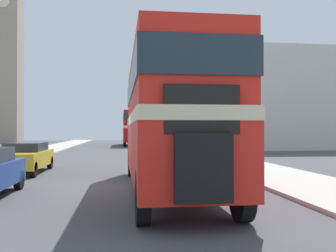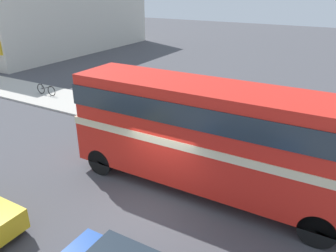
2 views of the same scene
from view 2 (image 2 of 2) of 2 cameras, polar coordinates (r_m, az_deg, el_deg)
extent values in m
plane|color=#47474C|center=(11.89, -2.74, -13.78)|extent=(120.00, 120.00, 0.00)
cube|color=#B7B2A8|center=(17.13, 9.36, -1.48)|extent=(3.50, 120.00, 0.12)
cube|color=red|center=(12.15, 6.09, -5.62)|extent=(2.36, 10.09, 1.57)
cube|color=beige|center=(11.72, 6.28, -1.64)|extent=(2.38, 10.14, 0.29)
cube|color=red|center=(11.34, 6.50, 2.95)|extent=(2.31, 9.89, 1.72)
cube|color=#232D38|center=(11.31, 6.52, 3.35)|extent=(2.38, 9.99, 0.77)
cylinder|color=black|center=(11.00, 24.51, -16.17)|extent=(0.28, 1.11, 1.11)
cylinder|color=black|center=(12.71, 25.64, -10.62)|extent=(0.28, 1.11, 1.11)
cylinder|color=black|center=(13.68, -11.64, -6.09)|extent=(0.28, 1.11, 1.11)
cylinder|color=black|center=(15.10, -6.54, -2.78)|extent=(0.28, 1.11, 1.11)
cylinder|color=black|center=(11.68, -24.64, -15.10)|extent=(0.20, 0.64, 0.64)
cylinder|color=#282833|center=(18.84, -6.41, 2.47)|extent=(0.14, 0.14, 0.75)
cylinder|color=#282833|center=(18.97, -6.11, 2.63)|extent=(0.14, 0.14, 0.75)
cylinder|color=black|center=(18.68, -6.35, 4.46)|extent=(0.31, 0.31, 0.59)
sphere|color=#9E7051|center=(18.55, -6.41, 5.62)|extent=(0.20, 0.20, 0.20)
torus|color=black|center=(23.92, -19.62, 5.76)|extent=(0.05, 0.71, 0.71)
torus|color=black|center=(24.70, -21.26, 6.06)|extent=(0.05, 0.71, 0.71)
cylinder|color=black|center=(24.27, -20.50, 6.25)|extent=(0.04, 1.06, 0.34)
cylinder|color=black|center=(24.53, -21.10, 6.50)|extent=(0.04, 0.04, 0.43)
cube|color=beige|center=(41.61, -18.69, 19.40)|extent=(21.65, 9.32, 10.16)
camera|label=1|loc=(12.48, 63.85, -16.08)|focal=40.00mm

